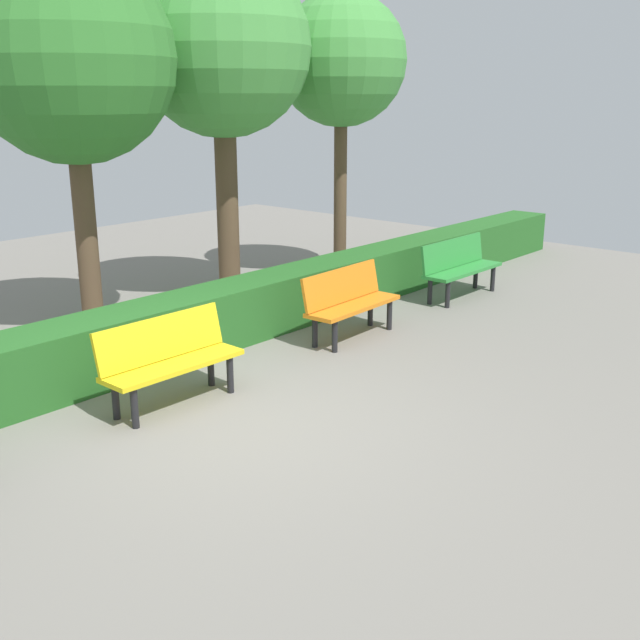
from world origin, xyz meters
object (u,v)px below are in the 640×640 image
Objects in this scene: bench_orange at (349,300)px; tree_near at (341,62)px; bench_green at (459,265)px; tree_far at (71,60)px; tree_mid at (222,50)px; bench_yellow at (169,357)px.

tree_near is at bearing -140.88° from bench_orange.
bench_green is at bearing 92.14° from tree_near.
tree_mid is at bearing 177.21° from tree_far.
bench_orange is 2.82m from bench_yellow.
tree_near reaches higher than bench_orange.
tree_mid reaches higher than tree_far.
tree_mid is (-3.17, -2.59, 3.03)m from bench_yellow.
tree_mid is at bearing -47.69° from bench_green.
tree_far is at bearing -56.52° from bench_orange.
bench_orange and bench_yellow have the same top height.
tree_far is (4.47, -0.42, -0.10)m from tree_near.
tree_far is (4.55, -2.66, 2.83)m from bench_green.
bench_green reaches higher than bench_yellow.
tree_mid is at bearing -139.99° from bench_yellow.
tree_near is at bearing 171.89° from tree_mid.
bench_green is 3.68m from tree_near.
tree_far is at bearing -29.75° from bench_green.
bench_yellow is (2.82, 0.03, 0.00)m from bench_orange.
bench_orange is 3.98m from tree_mid.
tree_far is (1.93, -2.67, 2.83)m from bench_orange.
tree_near is 2.22m from tree_mid.
bench_green is 5.45m from bench_yellow.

